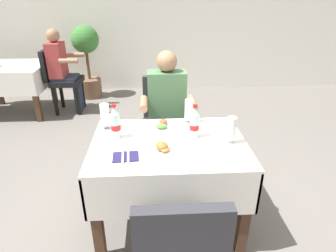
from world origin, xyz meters
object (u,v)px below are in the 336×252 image
cola_bottle_primary (115,123)px  plate_near_camera (165,148)px  plate_far_diner (162,127)px  cola_bottle_secondary (194,123)px  background_patron (62,67)px  chair_far_diner_seat (164,120)px  background_chair_right (60,77)px  seated_diner_far (167,110)px  napkin_cutlery_set (126,157)px  background_dining_table (12,77)px  potted_plant_corner (87,56)px  chair_near_camera_side (178,251)px  beer_glass_middle (105,116)px  main_dining_table (169,162)px  beer_glass_right (189,111)px  beer_glass_left (231,130)px

cola_bottle_primary → plate_near_camera: bearing=-32.3°
plate_far_diner → cola_bottle_secondary: bearing=-33.4°
plate_near_camera → plate_far_diner: size_ratio=0.97×
background_patron → cola_bottle_secondary: bearing=-55.6°
chair_far_diner_seat → background_chair_right: same height
seated_diner_far → napkin_cutlery_set: seated_diner_far is taller
cola_bottle_primary → background_dining_table: 3.03m
chair_far_diner_seat → background_chair_right: 2.26m
cola_bottle_secondary → potted_plant_corner: 3.40m
plate_far_diner → background_dining_table: (-2.18, 2.26, -0.19)m
background_dining_table → background_chair_right: size_ratio=1.04×
chair_near_camera_side → beer_glass_middle: bearing=114.8°
napkin_cutlery_set → background_dining_table: size_ratio=0.19×
plate_far_diner → cola_bottle_primary: 0.38m
chair_far_diner_seat → background_dining_table: size_ratio=0.96×
main_dining_table → background_dining_table: 3.33m
seated_diner_far → background_dining_table: seated_diner_far is taller
chair_far_diner_seat → napkin_cutlery_set: bearing=-106.6°
background_dining_table → beer_glass_right: bearing=-41.9°
chair_near_camera_side → beer_glass_right: size_ratio=4.75×
beer_glass_left → cola_bottle_primary: bearing=171.1°
plate_near_camera → cola_bottle_primary: (-0.35, 0.22, 0.10)m
cola_bottle_primary → cola_bottle_secondary: 0.58m
cola_bottle_primary → potted_plant_corner: 3.18m
chair_near_camera_side → potted_plant_corner: bearing=107.1°
cola_bottle_secondary → beer_glass_middle: bearing=165.4°
background_patron → potted_plant_corner: background_patron is taller
plate_near_camera → beer_glass_right: (0.22, 0.46, 0.08)m
beer_glass_right → background_chair_right: 2.76m
seated_diner_far → beer_glass_middle: size_ratio=6.03×
main_dining_table → background_dining_table: bearing=131.8°
plate_near_camera → beer_glass_right: beer_glass_right is taller
beer_glass_middle → potted_plant_corner: size_ratio=0.17×
plate_far_diner → potted_plant_corner: (-1.17, 2.93, -0.03)m
chair_far_diner_seat → cola_bottle_primary: (-0.39, -0.71, 0.31)m
beer_glass_middle → cola_bottle_secondary: (0.68, -0.18, 0.00)m
beer_glass_middle → cola_bottle_secondary: size_ratio=0.80×
chair_near_camera_side → background_chair_right: (-1.51, 3.29, 0.00)m
napkin_cutlery_set → background_patron: 2.92m
plate_near_camera → potted_plant_corner: potted_plant_corner is taller
cola_bottle_secondary → napkin_cutlery_set: cola_bottle_secondary is taller
seated_diner_far → plate_far_diner: 0.48m
beer_glass_left → background_dining_table: bearing=136.5°
seated_diner_far → plate_far_diner: size_ratio=5.15×
main_dining_table → plate_far_diner: size_ratio=4.61×
napkin_cutlery_set → cola_bottle_primary: bearing=107.2°
seated_diner_far → cola_bottle_secondary: bearing=-74.9°
potted_plant_corner → plate_near_camera: bearing=-70.3°
beer_glass_left → cola_bottle_secondary: 0.27m
plate_near_camera → background_patron: size_ratio=0.19×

